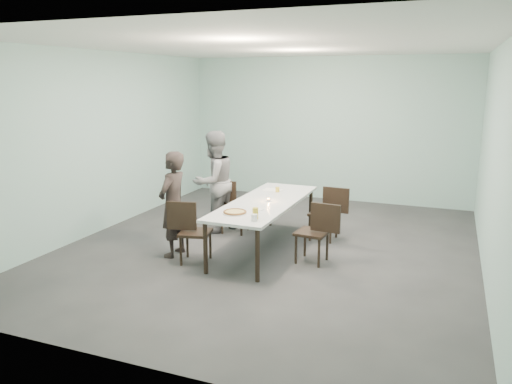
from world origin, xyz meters
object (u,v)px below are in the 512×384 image
(chair_far_left, at_px, (231,203))
(beer_glass, at_px, (255,213))
(pizza, at_px, (235,212))
(tealight, at_px, (269,200))
(chair_near_left, at_px, (190,228))
(amber_tumbler, at_px, (277,190))
(table, at_px, (265,205))
(chair_near_right, at_px, (318,229))
(water_tumbler, at_px, (254,218))
(diner_far, at_px, (214,182))
(diner_near, at_px, (173,204))
(chair_far_right, at_px, (329,210))
(side_plate, at_px, (258,209))

(chair_far_left, xyz_separation_m, beer_glass, (1.07, -1.59, 0.32))
(pizza, bearing_deg, tealight, 76.65)
(chair_near_left, relative_size, amber_tumbler, 10.88)
(table, bearing_deg, chair_near_right, -17.63)
(beer_glass, xyz_separation_m, water_tumbler, (0.03, -0.10, -0.03))
(diner_far, relative_size, pizza, 5.01)
(table, distance_m, tealight, 0.10)
(chair_far_left, xyz_separation_m, diner_near, (-0.29, -1.37, 0.27))
(pizza, height_order, tealight, tealight)
(amber_tumbler, bearing_deg, beer_glass, -81.13)
(chair_far_left, distance_m, tealight, 1.14)
(beer_glass, relative_size, water_tumbler, 1.67)
(table, height_order, water_tumbler, water_tumbler)
(chair_near_right, bearing_deg, beer_glass, 51.02)
(chair_far_right, bearing_deg, beer_glass, 75.11)
(diner_far, height_order, amber_tumbler, diner_far)
(diner_near, relative_size, tealight, 27.50)
(table, height_order, diner_near, diner_near)
(chair_far_left, bearing_deg, side_plate, -54.37)
(chair_far_left, bearing_deg, water_tumbler, -60.68)
(table, xyz_separation_m, chair_near_left, (-0.79, -0.90, -0.19))
(chair_near_left, distance_m, chair_far_right, 2.31)
(diner_far, bearing_deg, pizza, 58.51)
(table, distance_m, chair_near_left, 1.21)
(table, distance_m, amber_tumbler, 0.67)
(chair_near_right, relative_size, diner_near, 0.56)
(diner_near, relative_size, water_tumbler, 17.11)
(side_plate, xyz_separation_m, tealight, (-0.02, 0.51, 0.02))
(table, distance_m, diner_near, 1.36)
(side_plate, height_order, water_tumbler, water_tumbler)
(pizza, bearing_deg, chair_far_right, 59.90)
(diner_far, relative_size, tealight, 30.44)
(chair_near_left, bearing_deg, chair_far_left, 78.55)
(chair_far_right, relative_size, diner_far, 0.51)
(table, height_order, chair_far_left, chair_far_left)
(side_plate, distance_m, beer_glass, 0.48)
(table, height_order, chair_far_right, chair_far_right)
(table, xyz_separation_m, chair_far_left, (-0.85, 0.63, -0.19))
(diner_near, height_order, water_tumbler, diner_near)
(chair_far_left, height_order, side_plate, chair_far_left)
(chair_far_left, height_order, beer_glass, beer_glass)
(chair_far_left, height_order, amber_tumbler, chair_far_left)
(water_tumbler, relative_size, amber_tumbler, 1.12)
(diner_far, distance_m, water_tumbler, 2.14)
(beer_glass, relative_size, tealight, 2.68)
(diner_far, distance_m, beer_glass, 2.04)
(chair_far_right, distance_m, amber_tumbler, 0.88)
(pizza, bearing_deg, amber_tumbler, 85.93)
(amber_tumbler, bearing_deg, diner_near, -128.41)
(chair_far_left, height_order, diner_far, diner_far)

